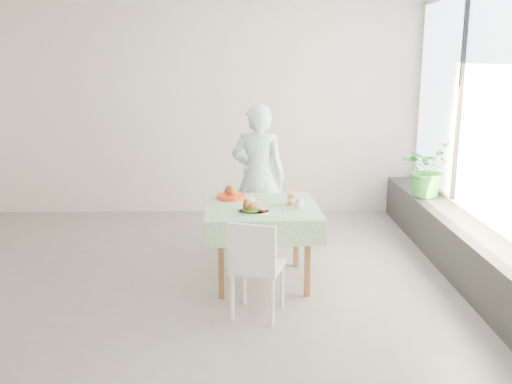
{
  "coord_description": "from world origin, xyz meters",
  "views": [
    {
      "loc": [
        0.69,
        -5.2,
        2.07
      ],
      "look_at": [
        0.76,
        -0.04,
        0.86
      ],
      "focal_mm": 40.0,
      "sensor_mm": 36.0,
      "label": 1
    }
  ],
  "objects_px": {
    "potted_plant": "(426,168)",
    "diner": "(258,178)",
    "chair_far": "(258,228)",
    "juice_cup_orange": "(292,198)",
    "main_dish": "(252,207)",
    "cafe_table": "(261,235)",
    "chair_near": "(257,286)"
  },
  "relations": [
    {
      "from": "diner",
      "to": "potted_plant",
      "type": "distance_m",
      "value": 2.01
    },
    {
      "from": "cafe_table",
      "to": "main_dish",
      "type": "bearing_deg",
      "value": -111.21
    },
    {
      "from": "potted_plant",
      "to": "juice_cup_orange",
      "type": "bearing_deg",
      "value": -141.47
    },
    {
      "from": "diner",
      "to": "main_dish",
      "type": "distance_m",
      "value": 1.19
    },
    {
      "from": "main_dish",
      "to": "potted_plant",
      "type": "relative_size",
      "value": 0.42
    },
    {
      "from": "chair_near",
      "to": "potted_plant",
      "type": "relative_size",
      "value": 1.23
    },
    {
      "from": "chair_near",
      "to": "main_dish",
      "type": "distance_m",
      "value": 0.74
    },
    {
      "from": "diner",
      "to": "potted_plant",
      "type": "relative_size",
      "value": 2.44
    },
    {
      "from": "chair_far",
      "to": "diner",
      "type": "height_order",
      "value": "diner"
    },
    {
      "from": "chair_far",
      "to": "juice_cup_orange",
      "type": "xyz_separation_m",
      "value": [
        0.3,
        -0.78,
        0.53
      ]
    },
    {
      "from": "chair_far",
      "to": "diner",
      "type": "xyz_separation_m",
      "value": [
        0.01,
        0.13,
        0.53
      ]
    },
    {
      "from": "main_dish",
      "to": "potted_plant",
      "type": "xyz_separation_m",
      "value": [
        2.04,
        1.6,
        0.04
      ]
    },
    {
      "from": "chair_far",
      "to": "diner",
      "type": "relative_size",
      "value": 0.55
    },
    {
      "from": "potted_plant",
      "to": "diner",
      "type": "bearing_deg",
      "value": -168.15
    },
    {
      "from": "main_dish",
      "to": "juice_cup_orange",
      "type": "relative_size",
      "value": 1.05
    },
    {
      "from": "chair_far",
      "to": "chair_near",
      "type": "height_order",
      "value": "chair_far"
    },
    {
      "from": "cafe_table",
      "to": "potted_plant",
      "type": "relative_size",
      "value": 1.63
    },
    {
      "from": "chair_far",
      "to": "chair_near",
      "type": "xyz_separation_m",
      "value": [
        -0.03,
        -1.56,
        -0.02
      ]
    },
    {
      "from": "chair_far",
      "to": "chair_near",
      "type": "bearing_deg",
      "value": -91.1
    },
    {
      "from": "main_dish",
      "to": "juice_cup_orange",
      "type": "distance_m",
      "value": 0.46
    },
    {
      "from": "diner",
      "to": "main_dish",
      "type": "relative_size",
      "value": 5.77
    },
    {
      "from": "diner",
      "to": "juice_cup_orange",
      "type": "bearing_deg",
      "value": 118.71
    },
    {
      "from": "cafe_table",
      "to": "juice_cup_orange",
      "type": "bearing_deg",
      "value": 7.57
    },
    {
      "from": "cafe_table",
      "to": "potted_plant",
      "type": "xyz_separation_m",
      "value": [
        1.95,
        1.37,
        0.37
      ]
    },
    {
      "from": "cafe_table",
      "to": "chair_near",
      "type": "bearing_deg",
      "value": -93.89
    },
    {
      "from": "cafe_table",
      "to": "potted_plant",
      "type": "distance_m",
      "value": 2.41
    },
    {
      "from": "chair_far",
      "to": "potted_plant",
      "type": "bearing_deg",
      "value": 15.44
    },
    {
      "from": "chair_near",
      "to": "cafe_table",
      "type": "bearing_deg",
      "value": 86.11
    },
    {
      "from": "diner",
      "to": "juice_cup_orange",
      "type": "xyz_separation_m",
      "value": [
        0.29,
        -0.92,
        -0.01
      ]
    },
    {
      "from": "chair_near",
      "to": "diner",
      "type": "bearing_deg",
      "value": 88.66
    },
    {
      "from": "cafe_table",
      "to": "diner",
      "type": "relative_size",
      "value": 0.67
    },
    {
      "from": "chair_near",
      "to": "main_dish",
      "type": "xyz_separation_m",
      "value": [
        -0.04,
        0.5,
        0.54
      ]
    }
  ]
}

